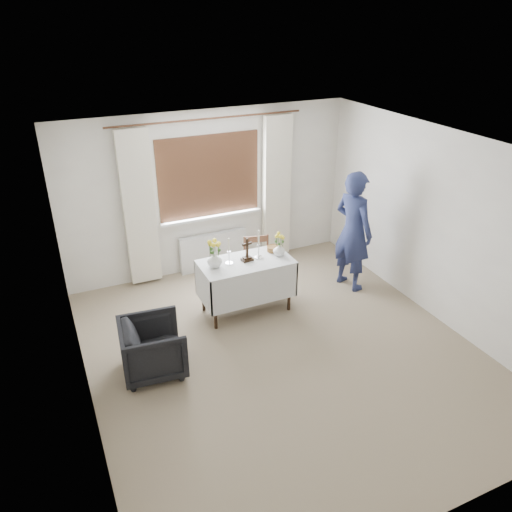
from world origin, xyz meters
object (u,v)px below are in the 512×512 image
(wooden_chair, at_px, (258,268))
(flower_vase_right, at_px, (279,250))
(wooden_cross, at_px, (247,250))
(flower_vase_left, at_px, (215,260))
(altar_table, at_px, (246,286))
(armchair, at_px, (153,348))
(person, at_px, (353,231))

(wooden_chair, relative_size, flower_vase_right, 5.11)
(wooden_cross, xyz_separation_m, flower_vase_left, (-0.45, 0.01, -0.06))
(altar_table, height_order, wooden_cross, wooden_cross)
(flower_vase_left, bearing_deg, flower_vase_right, -3.08)
(flower_vase_right, bearing_deg, altar_table, 177.40)
(flower_vase_left, height_order, flower_vase_right, flower_vase_left)
(wooden_cross, bearing_deg, armchair, -160.26)
(altar_table, bearing_deg, wooden_chair, 44.62)
(altar_table, relative_size, armchair, 1.74)
(flower_vase_right, bearing_deg, person, 0.88)
(wooden_chair, height_order, flower_vase_right, flower_vase_right)
(altar_table, bearing_deg, flower_vase_right, -2.60)
(armchair, xyz_separation_m, flower_vase_right, (1.96, 0.72, 0.52))
(armchair, relative_size, wooden_cross, 2.20)
(altar_table, relative_size, person, 0.69)
(altar_table, height_order, flower_vase_right, flower_vase_right)
(person, height_order, wooden_cross, person)
(wooden_cross, relative_size, flower_vase_left, 1.60)
(altar_table, bearing_deg, flower_vase_left, 176.38)
(armchair, xyz_separation_m, person, (3.16, 0.74, 0.57))
(altar_table, relative_size, wooden_cross, 3.83)
(altar_table, relative_size, flower_vase_left, 6.11)
(altar_table, relative_size, flower_vase_right, 7.36)
(altar_table, relative_size, wooden_chair, 1.44)
(person, bearing_deg, flower_vase_left, 75.24)
(armchair, height_order, wooden_cross, wooden_cross)
(armchair, bearing_deg, flower_vase_right, -64.00)
(armchair, bearing_deg, wooden_cross, -57.36)
(flower_vase_right, bearing_deg, wooden_cross, 174.98)
(flower_vase_left, distance_m, flower_vase_right, 0.91)
(wooden_cross, bearing_deg, flower_vase_right, -12.14)
(altar_table, height_order, flower_vase_left, flower_vase_left)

